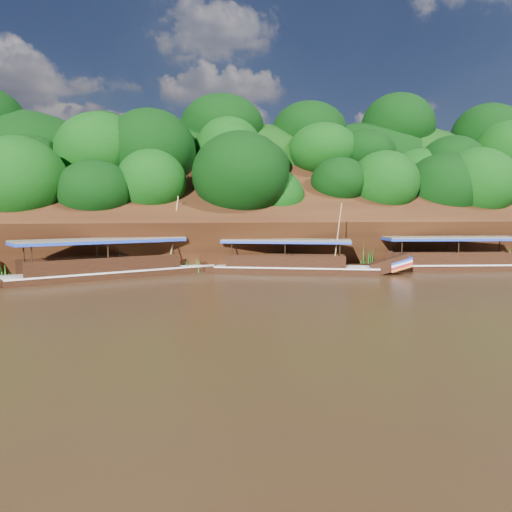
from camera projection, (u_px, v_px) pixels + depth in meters
The scene contains 6 objects.
ground at pixel (320, 287), 29.94m from camera, with size 160.00×160.00×0.00m, color black.
riverbank at pixel (246, 238), 51.89m from camera, with size 120.00×30.06×19.40m.
boat_0 at pixel (472, 262), 39.23m from camera, with size 16.18×4.62×6.93m.
boat_1 at pixel (306, 265), 37.26m from camera, with size 14.19×6.92×5.64m.
boat_2 at pixel (128, 268), 35.20m from camera, with size 16.69×9.03×6.22m.
reeds at pixel (245, 260), 38.49m from camera, with size 49.64×1.97×1.94m.
Camera 1 is at (-10.13, -28.14, 4.49)m, focal length 35.00 mm.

